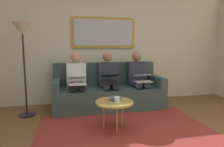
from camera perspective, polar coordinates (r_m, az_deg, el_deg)
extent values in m
cube|color=beige|center=(4.63, -2.50, 8.23)|extent=(6.00, 0.12, 2.60)
cube|color=maroon|center=(3.19, 3.53, -15.48)|extent=(2.60, 1.80, 0.01)
cube|color=#384C47|center=(4.23, -1.06, -6.65)|extent=(2.20, 0.90, 0.42)
cube|color=#384C47|center=(4.48, -1.99, 0.04)|extent=(2.20, 0.20, 0.48)
cube|color=#384C47|center=(4.48, 11.94, -1.93)|extent=(0.14, 0.90, 0.20)
cube|color=#384C47|center=(4.08, -15.40, -2.99)|extent=(0.14, 0.90, 0.20)
cube|color=#B7892D|center=(4.55, -2.31, 11.39)|extent=(1.39, 0.04, 0.66)
cube|color=#B2B7BC|center=(4.53, -2.25, 11.41)|extent=(1.29, 0.01, 0.56)
cylinder|color=tan|center=(3.06, 0.66, -8.15)|extent=(0.57, 0.57, 0.03)
torus|color=tan|center=(3.05, 0.66, -7.92)|extent=(0.57, 0.57, 0.02)
cylinder|color=#B28E42|center=(2.97, 1.45, -13.08)|extent=(0.02, 0.02, 0.41)
cylinder|color=#B28E42|center=(3.24, 2.90, -11.28)|extent=(0.02, 0.02, 0.41)
cylinder|color=#B28E42|center=(3.17, -2.38, -11.68)|extent=(0.02, 0.02, 0.41)
cylinder|color=silver|center=(2.97, 1.43, -7.45)|extent=(0.07, 0.07, 0.09)
cylinder|color=slate|center=(3.13, 1.01, -7.07)|extent=(0.19, 0.19, 0.05)
cube|color=#2D3342|center=(4.40, 6.83, -0.01)|extent=(0.38, 0.22, 0.50)
sphere|color=#997051|center=(4.37, 6.91, 4.80)|extent=(0.20, 0.20, 0.20)
cylinder|color=#384256|center=(4.27, 8.88, -2.74)|extent=(0.14, 0.42, 0.14)
cylinder|color=#384256|center=(4.21, 6.60, -2.86)|extent=(0.14, 0.42, 0.14)
cylinder|color=#384256|center=(4.14, 9.88, -7.06)|extent=(0.11, 0.11, 0.42)
cylinder|color=#384256|center=(4.08, 7.52, -7.25)|extent=(0.11, 0.11, 0.42)
cube|color=silver|center=(4.03, 8.81, -2.26)|extent=(0.34, 0.21, 0.01)
cube|color=silver|center=(4.13, 8.20, -0.52)|extent=(0.34, 0.20, 0.06)
cube|color=#A5C6EA|center=(4.13, 8.22, -0.47)|extent=(0.30, 0.18, 0.05)
cube|color=#2D3342|center=(4.23, -1.35, -0.27)|extent=(0.38, 0.22, 0.50)
sphere|color=#997051|center=(4.20, -1.37, 4.73)|extent=(0.20, 0.20, 0.20)
cylinder|color=#384256|center=(4.08, 0.48, -3.14)|extent=(0.14, 0.42, 0.14)
cylinder|color=#384256|center=(4.04, -2.00, -3.24)|extent=(0.14, 0.42, 0.14)
cylinder|color=#384256|center=(3.94, 1.19, -7.70)|extent=(0.11, 0.11, 0.42)
cylinder|color=#384256|center=(3.91, -1.40, -7.86)|extent=(0.11, 0.11, 0.42)
cube|color=black|center=(3.84, -0.10, -2.66)|extent=(0.35, 0.24, 0.01)
cube|color=black|center=(3.98, -0.60, -0.57)|extent=(0.35, 0.23, 0.09)
cube|color=#A5C6EA|center=(3.97, -0.59, -0.52)|extent=(0.31, 0.20, 0.07)
cube|color=silver|center=(4.15, -10.04, -0.54)|extent=(0.38, 0.22, 0.50)
sphere|color=tan|center=(4.12, -10.16, 4.56)|extent=(0.20, 0.20, 0.20)
cylinder|color=#232328|center=(3.98, -8.53, -3.49)|extent=(0.14, 0.42, 0.14)
cylinder|color=#232328|center=(3.97, -11.12, -3.58)|extent=(0.14, 0.42, 0.14)
cylinder|color=#232328|center=(3.84, -8.20, -8.19)|extent=(0.11, 0.11, 0.42)
cylinder|color=#232328|center=(3.84, -10.91, -8.29)|extent=(0.11, 0.11, 0.42)
cube|color=white|center=(3.76, -9.68, -3.01)|extent=(0.31, 0.22, 0.01)
cube|color=white|center=(3.88, -9.83, -1.07)|extent=(0.31, 0.21, 0.09)
cube|color=#A5C6EA|center=(3.88, -9.83, -1.02)|extent=(0.28, 0.18, 0.07)
cylinder|color=black|center=(4.07, -22.72, -10.69)|extent=(0.28, 0.28, 0.03)
cylinder|color=black|center=(3.91, -23.28, -0.39)|extent=(0.03, 0.03, 1.50)
cone|color=beige|center=(3.89, -23.92, 11.37)|extent=(0.32, 0.32, 0.22)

